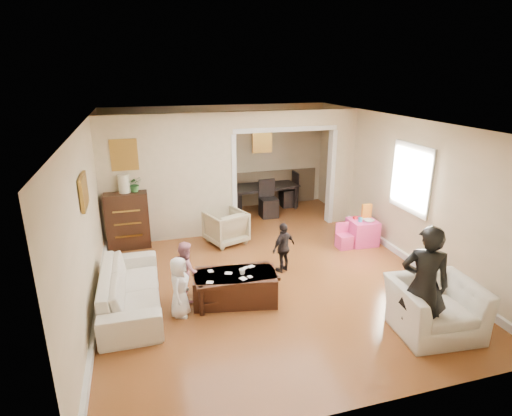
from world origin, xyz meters
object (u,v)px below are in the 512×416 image
object	(u,v)px
armchair_back	(226,227)
armchair_front	(435,308)
sofa	(131,288)
dining_table	(261,197)
coffee_cup	(242,272)
adult_person	(424,286)
dresser	(128,220)
child_kneel_b	(186,271)
coffee_table	(235,287)
play_table	(362,232)
cyan_cup	(360,220)
table_lamp	(124,183)
child_toddler	(284,247)
child_kneel_a	(179,287)

from	to	relation	value
armchair_back	armchair_front	distance (m)	4.30
sofa	dining_table	world-z (taller)	dining_table
sofa	dining_table	distance (m)	5.08
coffee_cup	adult_person	xyz separation A→B (m)	(1.97, -1.57, 0.30)
dresser	child_kneel_b	distance (m)	2.50
armchair_back	coffee_table	world-z (taller)	armchair_back
play_table	adult_person	xyz separation A→B (m)	(-0.94, -3.08, 0.56)
play_table	cyan_cup	distance (m)	0.31
table_lamp	child_kneel_b	xyz separation A→B (m)	(0.86, -2.35, -0.84)
coffee_table	adult_person	size ratio (longest dim) A/B	0.76
play_table	dining_table	distance (m)	3.06
sofa	cyan_cup	size ratio (longest dim) A/B	26.33
coffee_cup	armchair_front	bearing A→B (deg)	-32.09
cyan_cup	child_kneel_b	world-z (taller)	child_kneel_b
dining_table	child_kneel_b	xyz separation A→B (m)	(-2.38, -3.90, 0.16)
table_lamp	coffee_cup	distance (m)	3.27
child_toddler	dining_table	bearing A→B (deg)	-128.85
armchair_front	play_table	world-z (taller)	armchair_front
child_toddler	child_kneel_a	bearing A→B (deg)	-3.15
armchair_back	armchair_front	bearing A→B (deg)	98.66
table_lamp	adult_person	bearing A→B (deg)	-49.63
child_toddler	armchair_back	bearing A→B (deg)	-93.97
coffee_table	child_kneel_a	world-z (taller)	child_kneel_a
dresser	coffee_cup	bearing A→B (deg)	-58.36
cyan_cup	child_kneel_a	distance (m)	4.07
armchair_back	dresser	distance (m)	1.96
play_table	child_kneel_b	world-z (taller)	child_kneel_b
sofa	coffee_cup	world-z (taller)	sofa
armchair_front	child_kneel_b	bearing A→B (deg)	155.25
child_kneel_b	child_kneel_a	bearing A→B (deg)	153.07
table_lamp	cyan_cup	xyz separation A→B (m)	(4.47, -1.25, -0.76)
adult_person	armchair_back	bearing A→B (deg)	-35.71
child_kneel_a	table_lamp	bearing A→B (deg)	35.79
table_lamp	adult_person	size ratio (longest dim) A/B	0.22
dresser	play_table	bearing A→B (deg)	-14.65
adult_person	child_kneel_b	bearing A→B (deg)	-4.24
table_lamp	coffee_cup	size ratio (longest dim) A/B	3.82
sofa	dresser	size ratio (longest dim) A/B	1.86
child_toddler	table_lamp	bearing A→B (deg)	-64.49
table_lamp	child_toddler	distance (m)	3.34
adult_person	table_lamp	bearing A→B (deg)	-19.08
coffee_table	cyan_cup	xyz separation A→B (m)	(2.91, 1.40, 0.32)
coffee_table	dresser	bearing A→B (deg)	120.55
cyan_cup	armchair_front	bearing A→B (deg)	-99.98
dining_table	child_kneel_b	bearing A→B (deg)	-127.46
armchair_front	adult_person	distance (m)	0.58
play_table	dining_table	xyz separation A→B (m)	(-1.33, 2.75, 0.06)
coffee_cup	dining_table	size ratio (longest dim) A/B	0.05
coffee_cup	child_kneel_b	world-z (taller)	child_kneel_b
cyan_cup	child_toddler	bearing A→B (deg)	-160.70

